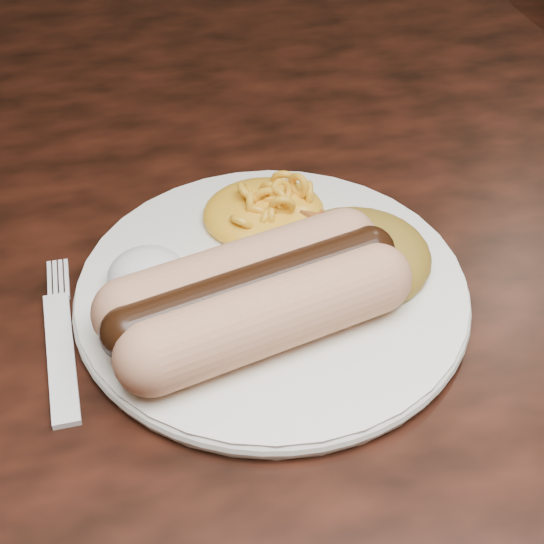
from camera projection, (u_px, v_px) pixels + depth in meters
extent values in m
cube|color=#3A160D|center=(318.00, 186.00, 0.63)|extent=(1.60, 0.90, 0.04)
cylinder|color=white|center=(272.00, 292.00, 0.50)|extent=(0.27, 0.27, 0.01)
cylinder|color=tan|center=(261.00, 316.00, 0.45)|extent=(0.14, 0.07, 0.04)
cylinder|color=tan|center=(249.00, 277.00, 0.47)|extent=(0.14, 0.07, 0.04)
cylinder|color=black|center=(255.00, 290.00, 0.46)|extent=(0.15, 0.07, 0.03)
ellipsoid|color=#F09A3C|center=(264.00, 199.00, 0.54)|extent=(0.10, 0.09, 0.03)
ellipsoid|color=white|center=(146.00, 268.00, 0.49)|extent=(0.06, 0.06, 0.03)
ellipsoid|color=#D05D19|center=(355.00, 251.00, 0.50)|extent=(0.09, 0.09, 0.04)
cube|color=white|center=(61.00, 356.00, 0.47)|extent=(0.03, 0.16, 0.00)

